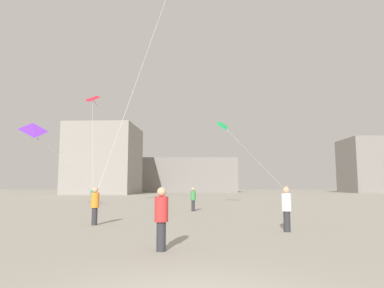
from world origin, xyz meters
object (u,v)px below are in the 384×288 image
(kite_violet_delta, at_px, (34,131))
(building_left_hall, at_px, (105,160))
(person_in_orange, at_px, (95,204))
(person_in_grey, at_px, (287,195))
(person_in_teal, at_px, (93,196))
(building_centre_hall, at_px, (189,176))
(kite_emerald_delta, at_px, (224,127))
(person_in_white, at_px, (287,207))
(person_in_green, at_px, (193,198))
(person_in_red, at_px, (162,216))
(kite_crimson_delta, at_px, (93,100))

(kite_violet_delta, distance_m, building_left_hall, 48.70)
(person_in_orange, distance_m, person_in_grey, 21.03)
(person_in_teal, distance_m, building_centre_hall, 65.86)
(person_in_orange, distance_m, building_centre_hall, 81.53)
(building_left_hall, bearing_deg, kite_emerald_delta, -63.57)
(person_in_orange, xyz_separation_m, kite_emerald_delta, (7.44, 15.21, 6.23))
(person_in_orange, height_order, person_in_white, person_in_white)
(person_in_teal, xyz_separation_m, building_centre_hall, (8.19, 65.25, 3.65))
(person_in_orange, distance_m, person_in_teal, 16.80)
(person_in_teal, bearing_deg, person_in_grey, 95.41)
(person_in_orange, bearing_deg, person_in_teal, -92.64)
(person_in_orange, relative_size, person_in_white, 0.99)
(person_in_grey, distance_m, building_left_hall, 51.67)
(person_in_orange, distance_m, building_left_hall, 61.45)
(person_in_grey, relative_size, building_centre_hall, 0.07)
(person_in_white, bearing_deg, person_in_grey, 157.45)
(person_in_green, distance_m, building_left_hall, 54.48)
(person_in_grey, relative_size, person_in_teal, 1.10)
(person_in_white, distance_m, building_centre_hall, 83.93)
(building_centre_hall, bearing_deg, person_in_teal, -97.15)
(person_in_orange, relative_size, building_left_hall, 0.11)
(person_in_red, distance_m, kite_emerald_delta, 22.84)
(building_left_hall, xyz_separation_m, building_centre_hall, (18.00, 22.00, -2.79))
(person_in_teal, relative_size, kite_emerald_delta, 0.24)
(person_in_grey, distance_m, person_in_red, 24.69)
(person_in_green, height_order, person_in_red, person_in_red)
(person_in_white, xyz_separation_m, building_left_hall, (-22.77, 61.72, 6.35))
(kite_crimson_delta, relative_size, building_centre_hall, 0.38)
(person_in_green, xyz_separation_m, building_centre_hall, (-1.09, 72.63, 3.61))
(person_in_orange, height_order, person_in_teal, person_in_orange)
(person_in_green, relative_size, person_in_white, 0.95)
(person_in_grey, distance_m, kite_violet_delta, 22.60)
(person_in_teal, relative_size, building_left_hall, 0.10)
(kite_emerald_delta, xyz_separation_m, kite_violet_delta, (-15.52, -4.10, -1.06))
(kite_emerald_delta, bearing_deg, person_in_red, -99.95)
(person_in_red, relative_size, kite_emerald_delta, 0.27)
(person_in_green, bearing_deg, person_in_teal, -166.35)
(person_in_white, bearing_deg, person_in_green, -169.09)
(person_in_red, height_order, person_in_teal, person_in_red)
(person_in_green, bearing_deg, kite_violet_delta, -138.44)
(person_in_orange, xyz_separation_m, person_in_teal, (-4.69, 16.13, -0.08))
(person_in_orange, xyz_separation_m, person_in_white, (8.26, -2.35, 0.01))
(person_in_teal, distance_m, kite_violet_delta, 8.01)
(person_in_grey, bearing_deg, kite_crimson_delta, 25.19)
(person_in_grey, height_order, person_in_green, person_in_grey)
(person_in_grey, distance_m, kite_crimson_delta, 21.46)
(person_in_orange, bearing_deg, person_in_red, 100.64)
(kite_crimson_delta, distance_m, building_centre_hall, 63.65)
(person_in_orange, bearing_deg, person_in_grey, -148.11)
(person_in_orange, height_order, person_in_grey, person_in_grey)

